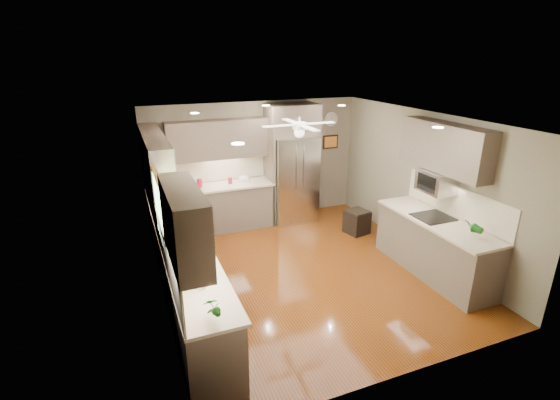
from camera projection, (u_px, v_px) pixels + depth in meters
floor at (305, 271)px, 6.72m from camera, size 5.00×5.00×0.00m
ceiling at (308, 119)px, 5.87m from camera, size 5.00×5.00×0.00m
wall_back at (255, 162)px, 8.48m from camera, size 4.50×0.00×4.50m
wall_front at (411, 279)px, 4.11m from camera, size 4.50×0.00×4.50m
wall_left at (157, 221)px, 5.52m from camera, size 0.00×5.00×5.00m
wall_right at (423, 184)px, 7.08m from camera, size 0.00×5.00×5.00m
canister_a at (200, 183)px, 7.87m from camera, size 0.13×0.13×0.17m
canister_d at (230, 181)px, 8.10m from camera, size 0.10×0.10×0.13m
soap_bottle at (174, 239)px, 5.46m from camera, size 0.11×0.11×0.20m
potted_plant_left at (212, 307)px, 3.94m from camera, size 0.16×0.11×0.29m
potted_plant_right at (472, 227)px, 5.72m from camera, size 0.19×0.16×0.31m
bowl at (244, 181)px, 8.19m from camera, size 0.25×0.25×0.05m
left_run at (182, 262)px, 6.01m from camera, size 0.65×4.70×1.45m
back_run at (227, 206)px, 8.23m from camera, size 1.85×0.65×1.45m
uppers at (246, 155)px, 6.45m from camera, size 4.50×4.70×0.95m
window at (161, 213)px, 4.99m from camera, size 0.05×1.12×0.92m
sink at (188, 256)px, 5.31m from camera, size 0.50×0.70×0.32m
refrigerator at (292, 166)px, 8.44m from camera, size 1.06×0.75×2.45m
right_run at (435, 245)px, 6.53m from camera, size 0.70×2.20×1.45m
microwave at (437, 182)px, 6.44m from camera, size 0.43×0.55×0.34m
ceiling_fan at (299, 128)px, 6.19m from camera, size 1.18×1.18×0.32m
recessed_lights at (295, 116)px, 6.20m from camera, size 2.84×3.14×0.01m
wall_clock at (331, 119)px, 8.80m from camera, size 0.30×0.03×0.30m
framed_print at (330, 142)px, 8.96m from camera, size 0.36×0.03×0.30m
stool at (357, 222)px, 8.08m from camera, size 0.48×0.48×0.48m
paper_towel at (199, 277)px, 4.48m from camera, size 0.13×0.13×0.33m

